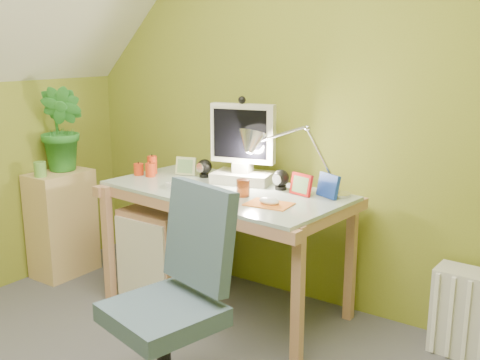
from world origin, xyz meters
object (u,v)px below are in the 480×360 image
Objects in this scene: desk at (225,250)px; potted_plant at (63,129)px; desk_lamp at (313,144)px; side_ledge at (62,223)px; radiator at (480,317)px; monitor at (243,135)px; task_chair at (162,313)px.

potted_plant reaches higher than desk.
potted_plant is (-1.21, -0.14, 0.62)m from desk.
desk_lamp reaches higher than side_ledge.
desk_lamp is 1.83m from side_ledge.
radiator is at bearing 9.29° from potted_plant.
monitor is 1.56m from radiator.
side_ledge is at bearing -176.27° from desk_lamp.
monitor is 0.98× the size of potted_plant.
task_chair is 1.56m from radiator.
task_chair is at bearing -26.16° from potted_plant.
radiator is (2.55, 0.42, -0.77)m from potted_plant.
monitor is 0.45m from desk_lamp.
desk is at bearing 123.77° from task_chair.
desk is 2.54× the size of desk_lamp.
task_chair reaches higher than desk.
desk is 1.38m from radiator.
potted_plant is (-1.21, -0.32, -0.02)m from monitor.
side_ledge is 1.25× the size of potted_plant.
task_chair is (0.33, -1.07, -0.58)m from monitor.
side_ledge reaches higher than radiator.
radiator is (0.89, 0.10, -0.78)m from desk_lamp.
task_chair is at bearing -128.73° from radiator.
radiator is (1.01, 1.17, -0.22)m from task_chair.
side_ledge is at bearing -166.14° from desk.
desk_lamp reaches higher than potted_plant.
monitor is (0.00, 0.18, 0.65)m from desk.
monitor is at bearing 95.16° from desk.
monitor is at bearing 120.57° from task_chair.
radiator is at bearing 10.32° from side_ledge.
task_chair reaches higher than side_ledge.
monitor is 1.03× the size of desk_lamp.
desk_lamp is at bearing 26.96° from desk.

